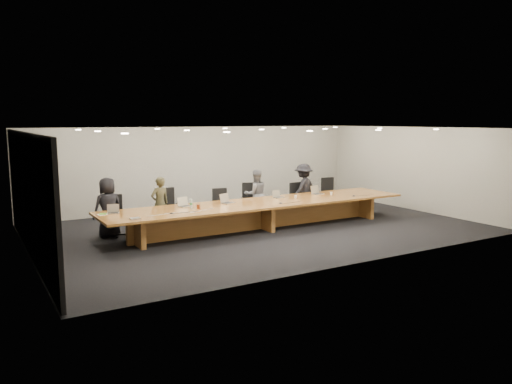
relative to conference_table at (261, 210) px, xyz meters
The scene contains 29 objects.
ground 0.52m from the conference_table, ahead, with size 12.00×12.00×0.00m, color black.
back_wall 4.10m from the conference_table, 90.00° to the left, with size 12.00×0.02×2.80m, color silver.
left_wall_panel 6.00m from the conference_table, behind, with size 0.08×7.84×2.74m, color black.
conference_table is the anchor object (origin of this frame).
chair_far_left 4.01m from the conference_table, 163.23° to the left, with size 0.56×0.56×1.11m, color black, non-canonical shape.
chair_left 2.55m from the conference_table, 148.64° to the left, with size 0.59×0.59×1.15m, color black, non-canonical shape.
chair_mid_left 1.33m from the conference_table, 119.48° to the left, with size 0.54×0.54×1.05m, color black, non-canonical shape.
chair_mid_right 1.36m from the conference_table, 71.77° to the left, with size 0.58×0.58×1.14m, color black, non-canonical shape.
chair_right 2.43m from the conference_table, 28.85° to the left, with size 0.53×0.53×1.05m, color black, non-canonical shape.
chair_far_right 3.74m from the conference_table, 20.19° to the left, with size 0.57×0.57×1.11m, color black, non-canonical shape.
person_a 4.13m from the conference_table, 164.00° to the left, with size 0.77×0.50×1.57m, color black.
person_b 2.82m from the conference_table, 153.37° to the left, with size 0.54×0.36×1.49m, color #37331E.
person_c 1.39m from the conference_table, 66.09° to the left, with size 0.74×0.58×1.53m, color #59595B.
person_d 2.60m from the conference_table, 27.05° to the left, with size 1.06×0.61×1.64m, color black.
laptop_a 4.06m from the conference_table, behind, with size 0.29×0.21×0.23m, color #BAA68E, non-canonical shape.
laptop_b 2.19m from the conference_table, 169.64° to the left, with size 0.33×0.24×0.26m, color #C1B493, non-canonical shape.
laptop_c 1.02m from the conference_table, 161.68° to the left, with size 0.35×0.26×0.28m, color tan, non-canonical shape.
laptop_d 1.00m from the conference_table, 26.28° to the left, with size 0.29×0.21×0.23m, color tan, non-canonical shape.
laptop_e 2.34m from the conference_table, ahead, with size 0.35×0.26×0.28m, color #BCAE8F, non-canonical shape.
water_bottle 2.10m from the conference_table, behind, with size 0.07×0.07×0.23m, color silver.
amber_mug 1.97m from the conference_table, behind, with size 0.09×0.09×0.11m, color brown.
paper_cup_near 1.26m from the conference_table, ahead, with size 0.08×0.08×0.09m, color white.
paper_cup_far 2.56m from the conference_table, ahead, with size 0.08×0.08×0.09m, color silver.
notepad 4.32m from the conference_table, behind, with size 0.22×0.18×0.01m, color white.
lime_gadget 4.31m from the conference_table, behind, with size 0.16×0.09×0.02m, color #67BE32.
av_box 3.84m from the conference_table, behind, with size 0.22×0.17×0.03m, color #B3B3B8.
mic_left 2.83m from the conference_table, behind, with size 0.10×0.10×0.03m, color black.
mic_center 0.62m from the conference_table, 53.39° to the right, with size 0.12×0.12×0.03m, color black.
mic_right 3.02m from the conference_table, ahead, with size 0.11×0.11×0.03m, color black.
Camera 1 is at (-7.11, -11.77, 3.02)m, focal length 35.00 mm.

